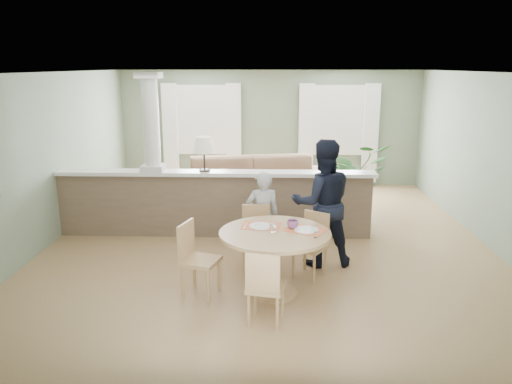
{
  "coord_description": "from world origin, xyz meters",
  "views": [
    {
      "loc": [
        0.07,
        -7.8,
        2.8
      ],
      "look_at": [
        -0.16,
        -1.0,
        1.07
      ],
      "focal_mm": 35.0,
      "sensor_mm": 36.0,
      "label": 1
    }
  ],
  "objects_px": {
    "sofa": "(254,182)",
    "chair_side": "(195,256)",
    "chair_far_boy": "(256,234)",
    "chair_far_man": "(312,241)",
    "child_person": "(263,217)",
    "man_person": "(322,203)",
    "dining_table": "(275,245)",
    "houseplant": "(352,179)",
    "chair_near": "(265,285)"
  },
  "relations": [
    {
      "from": "sofa",
      "to": "chair_far_man",
      "type": "height_order",
      "value": "sofa"
    },
    {
      "from": "child_person",
      "to": "chair_far_man",
      "type": "bearing_deg",
      "value": 135.94
    },
    {
      "from": "chair_far_boy",
      "to": "chair_near",
      "type": "distance_m",
      "value": 1.63
    },
    {
      "from": "chair_far_boy",
      "to": "houseplant",
      "type": "bearing_deg",
      "value": 53.36
    },
    {
      "from": "dining_table",
      "to": "chair_side",
      "type": "bearing_deg",
      "value": -178.01
    },
    {
      "from": "chair_side",
      "to": "man_person",
      "type": "bearing_deg",
      "value": -40.59
    },
    {
      "from": "dining_table",
      "to": "child_person",
      "type": "bearing_deg",
      "value": 99.08
    },
    {
      "from": "chair_far_man",
      "to": "man_person",
      "type": "xyz_separation_m",
      "value": [
        0.16,
        0.4,
        0.43
      ]
    },
    {
      "from": "chair_side",
      "to": "chair_near",
      "type": "bearing_deg",
      "value": -113.42
    },
    {
      "from": "sofa",
      "to": "houseplant",
      "type": "height_order",
      "value": "houseplant"
    },
    {
      "from": "houseplant",
      "to": "chair_near",
      "type": "height_order",
      "value": "houseplant"
    },
    {
      "from": "dining_table",
      "to": "man_person",
      "type": "xyz_separation_m",
      "value": [
        0.67,
        1.03,
        0.25
      ]
    },
    {
      "from": "houseplant",
      "to": "chair_near",
      "type": "relative_size",
      "value": 1.62
    },
    {
      "from": "dining_table",
      "to": "chair_near",
      "type": "distance_m",
      "value": 0.8
    },
    {
      "from": "chair_far_man",
      "to": "chair_side",
      "type": "xyz_separation_m",
      "value": [
        -1.5,
        -0.66,
        0.03
      ]
    },
    {
      "from": "chair_near",
      "to": "child_person",
      "type": "height_order",
      "value": "child_person"
    },
    {
      "from": "dining_table",
      "to": "sofa",
      "type": "bearing_deg",
      "value": 95.75
    },
    {
      "from": "chair_near",
      "to": "man_person",
      "type": "xyz_separation_m",
      "value": [
        0.78,
        1.8,
        0.43
      ]
    },
    {
      "from": "chair_far_boy",
      "to": "man_person",
      "type": "xyz_separation_m",
      "value": [
        0.93,
        0.18,
        0.41
      ]
    },
    {
      "from": "chair_far_boy",
      "to": "child_person",
      "type": "xyz_separation_m",
      "value": [
        0.09,
        0.28,
        0.18
      ]
    },
    {
      "from": "sofa",
      "to": "houseplant",
      "type": "xyz_separation_m",
      "value": [
        1.88,
        -0.63,
        0.22
      ]
    },
    {
      "from": "chair_near",
      "to": "sofa",
      "type": "bearing_deg",
      "value": -75.36
    },
    {
      "from": "chair_far_boy",
      "to": "chair_side",
      "type": "xyz_separation_m",
      "value": [
        -0.73,
        -0.88,
        0.02
      ]
    },
    {
      "from": "dining_table",
      "to": "houseplant",
      "type": "bearing_deg",
      "value": 67.01
    },
    {
      "from": "child_person",
      "to": "chair_far_boy",
      "type": "bearing_deg",
      "value": 64.31
    },
    {
      "from": "sofa",
      "to": "child_person",
      "type": "bearing_deg",
      "value": -95.44
    },
    {
      "from": "houseplant",
      "to": "dining_table",
      "type": "distance_m",
      "value": 3.76
    },
    {
      "from": "child_person",
      "to": "man_person",
      "type": "distance_m",
      "value": 0.88
    },
    {
      "from": "chair_side",
      "to": "child_person",
      "type": "distance_m",
      "value": 1.42
    },
    {
      "from": "dining_table",
      "to": "chair_far_boy",
      "type": "xyz_separation_m",
      "value": [
        -0.27,
        0.84,
        -0.16
      ]
    },
    {
      "from": "man_person",
      "to": "chair_far_man",
      "type": "bearing_deg",
      "value": 61.23
    },
    {
      "from": "dining_table",
      "to": "chair_near",
      "type": "relative_size",
      "value": 1.57
    },
    {
      "from": "sofa",
      "to": "chair_near",
      "type": "distance_m",
      "value": 4.87
    },
    {
      "from": "houseplant",
      "to": "chair_far_man",
      "type": "distance_m",
      "value": 3.0
    },
    {
      "from": "sofa",
      "to": "chair_far_boy",
      "type": "relative_size",
      "value": 3.69
    },
    {
      "from": "chair_far_man",
      "to": "chair_near",
      "type": "distance_m",
      "value": 1.53
    },
    {
      "from": "houseplant",
      "to": "chair_far_boy",
      "type": "distance_m",
      "value": 3.14
    },
    {
      "from": "chair_side",
      "to": "man_person",
      "type": "height_order",
      "value": "man_person"
    },
    {
      "from": "chair_side",
      "to": "houseplant",
      "type": "bearing_deg",
      "value": -18.4
    },
    {
      "from": "sofa",
      "to": "chair_side",
      "type": "xyz_separation_m",
      "value": [
        -0.58,
        -4.13,
        0.03
      ]
    },
    {
      "from": "houseplant",
      "to": "chair_far_man",
      "type": "bearing_deg",
      "value": -108.75
    },
    {
      "from": "sofa",
      "to": "chair_far_man",
      "type": "distance_m",
      "value": 3.58
    },
    {
      "from": "man_person",
      "to": "chair_side",
      "type": "bearing_deg",
      "value": 25.53
    },
    {
      "from": "chair_far_boy",
      "to": "chair_far_man",
      "type": "xyz_separation_m",
      "value": [
        0.77,
        -0.22,
        -0.01
      ]
    },
    {
      "from": "sofa",
      "to": "chair_side",
      "type": "distance_m",
      "value": 4.17
    },
    {
      "from": "chair_far_boy",
      "to": "chair_far_man",
      "type": "relative_size",
      "value": 1.03
    },
    {
      "from": "chair_side",
      "to": "sofa",
      "type": "bearing_deg",
      "value": 8.74
    },
    {
      "from": "chair_far_boy",
      "to": "chair_near",
      "type": "relative_size",
      "value": 1.03
    },
    {
      "from": "sofa",
      "to": "houseplant",
      "type": "relative_size",
      "value": 2.35
    },
    {
      "from": "chair_far_boy",
      "to": "chair_near",
      "type": "bearing_deg",
      "value": -87.8
    }
  ]
}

